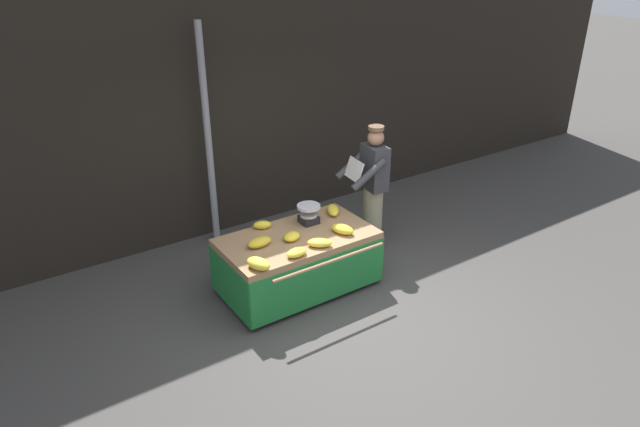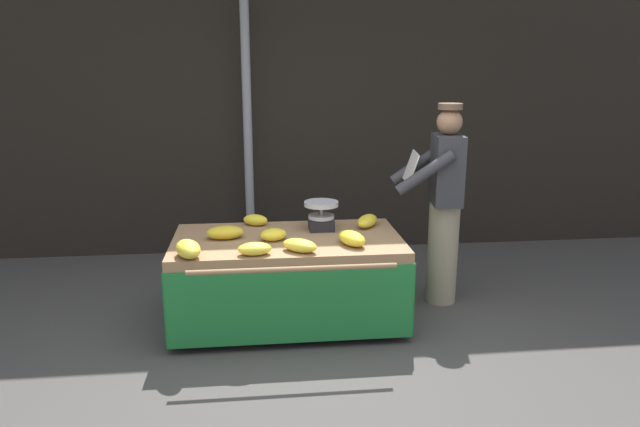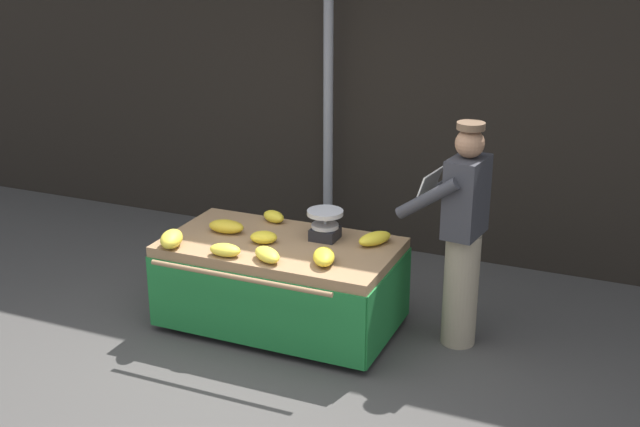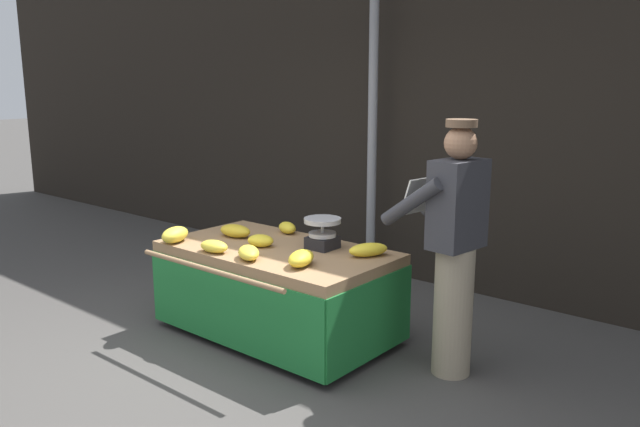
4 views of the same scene
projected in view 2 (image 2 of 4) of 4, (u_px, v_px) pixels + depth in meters
The scene contains 14 objects.
ground_plane at pixel (321, 386), 3.83m from camera, with size 60.00×60.00×0.00m, color #423F3D.
back_wall at pixel (289, 58), 6.23m from camera, with size 16.00×0.24×4.16m, color black.
street_pole at pixel (247, 120), 5.98m from camera, with size 0.09×0.09×2.94m, color gray.
banana_cart at pixel (288, 261), 4.65m from camera, with size 1.80×1.19×0.71m.
weighing_scale at pixel (321, 216), 4.80m from camera, with size 0.28×0.28×0.23m.
banana_bunch_0 at pixel (273, 235), 4.52m from camera, with size 0.16×0.21×0.09m, color yellow.
banana_bunch_1 at pixel (225, 233), 4.56m from camera, with size 0.16×0.29×0.10m, color gold.
banana_bunch_2 at pixel (188, 249), 4.13m from camera, with size 0.16×0.28×0.12m, color yellow.
banana_bunch_3 at pixel (255, 220), 4.94m from camera, with size 0.13×0.21×0.09m, color yellow.
banana_bunch_4 at pixel (300, 245), 4.26m from camera, with size 0.15×0.27×0.09m, color yellow.
banana_bunch_5 at pixel (352, 238), 4.41m from camera, with size 0.16×0.29×0.11m, color yellow.
banana_bunch_6 at pixel (255, 249), 4.18m from camera, with size 0.15×0.24×0.09m, color yellow.
banana_bunch_7 at pixel (367, 221), 4.90m from camera, with size 0.14×0.30×0.10m, color yellow.
vendor_person at pixel (443, 204), 4.98m from camera, with size 0.62×0.57×1.71m.
Camera 2 is at (-0.38, -3.41, 2.04)m, focal length 33.14 mm.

